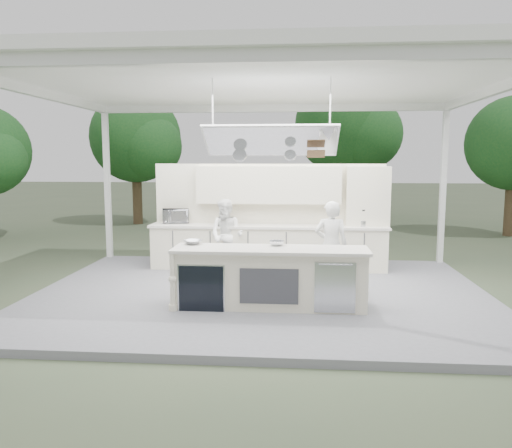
# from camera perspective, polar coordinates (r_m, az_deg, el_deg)

# --- Properties ---
(ground) EXTENTS (90.00, 90.00, 0.00)m
(ground) POSITION_cam_1_polar(r_m,az_deg,el_deg) (9.04, 0.65, -8.43)
(ground) COLOR #424C34
(ground) RESTS_ON ground
(stage_deck) EXTENTS (8.00, 6.00, 0.12)m
(stage_deck) POSITION_cam_1_polar(r_m,az_deg,el_deg) (9.02, 0.65, -8.06)
(stage_deck) COLOR slate
(stage_deck) RESTS_ON ground
(tent) EXTENTS (8.20, 6.20, 3.86)m
(tent) POSITION_cam_1_polar(r_m,az_deg,el_deg) (8.77, 0.70, 15.56)
(tent) COLOR white
(tent) RESTS_ON ground
(demo_island) EXTENTS (3.10, 0.79, 0.95)m
(demo_island) POSITION_cam_1_polar(r_m,az_deg,el_deg) (8.00, 1.48, -6.12)
(demo_island) COLOR beige
(demo_island) RESTS_ON stage_deck
(back_counter) EXTENTS (5.08, 0.72, 0.95)m
(back_counter) POSITION_cam_1_polar(r_m,az_deg,el_deg) (10.75, 1.37, -2.60)
(back_counter) COLOR beige
(back_counter) RESTS_ON stage_deck
(back_wall_unit) EXTENTS (5.05, 0.48, 2.25)m
(back_wall_unit) POSITION_cam_1_polar(r_m,az_deg,el_deg) (10.83, 3.81, 2.66)
(back_wall_unit) COLOR beige
(back_wall_unit) RESTS_ON stage_deck
(tree_cluster) EXTENTS (19.55, 9.40, 5.85)m
(tree_cluster) POSITION_cam_1_polar(r_m,az_deg,el_deg) (18.48, 2.33, 9.94)
(tree_cluster) COLOR brown
(tree_cluster) RESTS_ON ground
(head_chef) EXTENTS (0.63, 0.45, 1.61)m
(head_chef) POSITION_cam_1_polar(r_m,az_deg,el_deg) (9.08, 8.57, -2.44)
(head_chef) COLOR white
(head_chef) RESTS_ON stage_deck
(sous_chef) EXTENTS (0.87, 0.75, 1.53)m
(sous_chef) POSITION_cam_1_polar(r_m,az_deg,el_deg) (10.45, -3.37, -1.32)
(sous_chef) COLOR white
(sous_chef) RESTS_ON stage_deck
(toaster_oven) EXTENTS (0.65, 0.52, 0.31)m
(toaster_oven) POSITION_cam_1_polar(r_m,az_deg,el_deg) (11.15, -9.19, 0.93)
(toaster_oven) COLOR silver
(toaster_oven) RESTS_ON back_counter
(bowl_large) EXTENTS (0.38, 0.38, 0.07)m
(bowl_large) POSITION_cam_1_polar(r_m,az_deg,el_deg) (8.32, -7.24, -2.07)
(bowl_large) COLOR #AEB0B5
(bowl_large) RESTS_ON demo_island
(bowl_small) EXTENTS (0.28, 0.28, 0.08)m
(bowl_small) POSITION_cam_1_polar(r_m,az_deg,el_deg) (8.14, 2.39, -2.19)
(bowl_small) COLOR silver
(bowl_small) RESTS_ON demo_island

